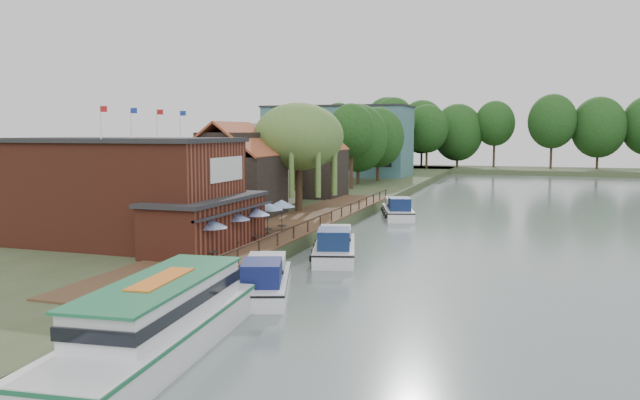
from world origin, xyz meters
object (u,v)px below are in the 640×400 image
(tour_boat, at_px, (154,319))
(umbrella_2, at_px, (255,224))
(cottage_b, at_px, (250,164))
(cottage_c, at_px, (312,161))
(umbrella_4, at_px, (282,215))
(cruiser_2, at_px, (398,207))
(pub, at_px, (146,191))
(willow, at_px, (299,158))
(umbrella_1, at_px, (234,229))
(umbrella_3, at_px, (268,218))
(swan, at_px, (204,316))
(hotel_block, at_px, (338,141))
(cruiser_0, at_px, (264,275))
(cruiser_1, at_px, (335,242))
(umbrella_0, at_px, (211,238))
(cottage_a, at_px, (233,170))

(tour_boat, bearing_deg, umbrella_2, 96.96)
(cottage_b, distance_m, cottage_c, 9.85)
(umbrella_4, relative_size, cruiser_2, 0.26)
(umbrella_2, bearing_deg, pub, -155.30)
(cottage_c, relative_size, willow, 0.82)
(pub, distance_m, umbrella_1, 6.70)
(umbrella_3, relative_size, swan, 5.53)
(hotel_block, bearing_deg, umbrella_4, -76.97)
(hotel_block, relative_size, cruiser_2, 2.73)
(willow, relative_size, umbrella_4, 4.39)
(cruiser_0, relative_size, cruiser_1, 0.94)
(umbrella_3, relative_size, tour_boat, 0.18)
(umbrella_0, bearing_deg, umbrella_1, 93.46)
(umbrella_2, bearing_deg, willow, 100.45)
(umbrella_1, bearing_deg, cottage_a, 116.63)
(umbrella_0, relative_size, umbrella_4, 1.00)
(cruiser_2, bearing_deg, umbrella_0, -117.36)
(cottage_b, relative_size, cruiser_0, 1.07)
(hotel_block, bearing_deg, swan, -77.32)
(umbrella_0, distance_m, umbrella_3, 9.19)
(cruiser_2, bearing_deg, tour_boat, -108.02)
(cottage_c, relative_size, umbrella_1, 3.58)
(umbrella_3, distance_m, umbrella_4, 1.96)
(willow, relative_size, umbrella_2, 4.39)
(willow, relative_size, umbrella_1, 4.39)
(umbrella_3, height_order, cruiser_1, umbrella_3)
(umbrella_3, bearing_deg, cottage_b, 118.41)
(cottage_a, relative_size, cruiser_0, 0.96)
(cottage_b, xyz_separation_m, cottage_c, (4.00, 9.00, 0.00))
(cottage_b, distance_m, umbrella_2, 24.57)
(hotel_block, height_order, cruiser_2, hotel_block)
(umbrella_4, xyz_separation_m, cruiser_1, (5.38, -3.65, -1.15))
(umbrella_0, relative_size, tour_boat, 0.18)
(willow, bearing_deg, hotel_block, 102.71)
(cruiser_0, height_order, cruiser_2, cruiser_2)
(pub, relative_size, swan, 45.45)
(cruiser_1, distance_m, swan, 15.77)
(cottage_b, xyz_separation_m, umbrella_3, (10.20, -18.85, -2.96))
(willow, height_order, cruiser_1, willow)
(swan, bearing_deg, tour_boat, -84.73)
(tour_boat, bearing_deg, umbrella_4, 94.47)
(umbrella_1, height_order, umbrella_3, same)
(cruiser_1, bearing_deg, pub, -175.12)
(willow, relative_size, swan, 23.69)
(tour_boat, bearing_deg, umbrella_0, 103.35)
(umbrella_4, bearing_deg, umbrella_2, -89.25)
(hotel_block, bearing_deg, umbrella_1, -78.57)
(cruiser_0, distance_m, cruiser_1, 10.41)
(willow, bearing_deg, tour_boat, -78.29)
(cottage_c, distance_m, umbrella_1, 34.17)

